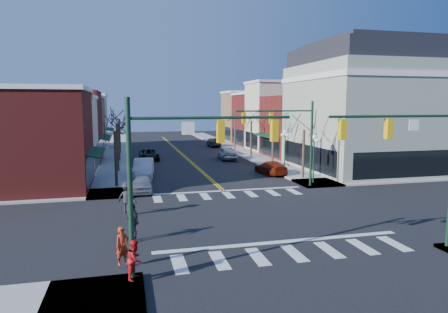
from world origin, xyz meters
TOP-DOWN VIEW (x-y plane):
  - ground at (0.00, 0.00)m, footprint 160.00×160.00m
  - sidewalk_left at (-8.75, 20.00)m, footprint 3.50×70.00m
  - sidewalk_right at (8.75, 20.00)m, footprint 3.50×70.00m
  - bldg_left_brick_a at (-15.50, 11.75)m, footprint 10.00×8.50m
  - bldg_left_stucco_a at (-15.50, 19.50)m, footprint 10.00×7.00m
  - bldg_left_brick_b at (-15.50, 27.50)m, footprint 10.00×9.00m
  - bldg_left_tan at (-15.50, 35.75)m, footprint 10.00×7.50m
  - bldg_left_stucco_b at (-15.50, 43.50)m, footprint 10.00×8.00m
  - bldg_right_brick_a at (15.50, 25.75)m, footprint 10.00×8.50m
  - bldg_right_stucco at (15.50, 33.50)m, footprint 10.00×7.00m
  - bldg_right_brick_b at (15.50, 41.00)m, footprint 10.00×8.00m
  - bldg_right_tan at (15.50, 49.00)m, footprint 10.00×8.00m
  - victorian_corner at (16.50, 14.50)m, footprint 12.25×14.25m
  - traffic_mast_near_left at (-5.55, -7.40)m, footprint 6.60×0.28m
  - traffic_mast_near_right at (5.55, -7.40)m, footprint 6.60×0.28m
  - traffic_mast_far_right at (5.55, 7.40)m, footprint 6.60×0.28m
  - lamppost_corner at (8.20, 8.50)m, footprint 0.36×0.36m
  - lamppost_midblock at (8.20, 15.00)m, footprint 0.36×0.36m
  - tree_left_a at (-8.40, 11.00)m, footprint 0.24×0.24m
  - tree_left_b at (-8.40, 19.00)m, footprint 0.24×0.24m
  - tree_left_c at (-8.40, 27.00)m, footprint 0.24×0.24m
  - tree_left_d at (-8.40, 35.00)m, footprint 0.24×0.24m
  - tree_right_a at (8.40, 11.00)m, footprint 0.24×0.24m
  - tree_right_b at (8.40, 19.00)m, footprint 0.24×0.24m
  - tree_right_c at (8.40, 27.00)m, footprint 0.24×0.24m
  - tree_right_d at (8.40, 35.00)m, footprint 0.24×0.24m
  - car_left_near at (-6.40, 9.08)m, footprint 1.96×4.32m
  - car_left_mid at (-5.97, 15.97)m, footprint 2.29×5.32m
  - car_left_far at (-4.80, 27.44)m, footprint 2.41×5.04m
  - car_right_near at (6.40, 14.15)m, footprint 2.40×4.80m
  - car_right_mid at (4.80, 25.49)m, footprint 2.31×5.01m
  - car_right_far at (6.40, 40.92)m, footprint 1.60×4.34m
  - pedestrian_red_a at (-7.79, -6.01)m, footprint 0.71×0.63m
  - pedestrian_red_b at (-7.30, -7.56)m, footprint 0.82×0.92m
  - pedestrian_dark_a at (-7.30, -2.70)m, footprint 0.88×1.16m
  - pedestrian_dark_b at (-7.56, 2.34)m, footprint 1.47×1.25m

SIDE VIEW (x-z plane):
  - ground at x=0.00m, z-range 0.00..0.00m
  - sidewalk_left at x=-8.75m, z-range 0.00..0.15m
  - sidewalk_right at x=8.75m, z-range 0.00..0.15m
  - car_right_near at x=6.40m, z-range 0.00..1.34m
  - car_left_far at x=-4.80m, z-range 0.00..1.39m
  - car_right_far at x=6.40m, z-range 0.00..1.42m
  - car_left_near at x=-6.40m, z-range 0.00..1.44m
  - car_right_mid at x=4.80m, z-range 0.00..1.66m
  - car_left_mid at x=-5.97m, z-range 0.00..1.70m
  - pedestrian_red_b at x=-7.30m, z-range 0.15..1.71m
  - pedestrian_red_a at x=-7.79m, z-range 0.15..1.79m
  - pedestrian_dark_a at x=-7.30m, z-range 0.15..1.99m
  - pedestrian_dark_b at x=-7.56m, z-range 0.15..2.12m
  - tree_left_c at x=-8.40m, z-range 0.00..4.55m
  - tree_right_a at x=8.40m, z-range 0.00..4.62m
  - tree_left_a at x=-8.40m, z-range 0.00..4.76m
  - tree_right_c at x=8.40m, z-range 0.00..4.83m
  - tree_left_d at x=-8.40m, z-range 0.00..4.90m
  - tree_right_d at x=8.40m, z-range 0.00..4.97m
  - tree_left_b at x=-8.40m, z-range 0.00..5.04m
  - tree_right_b at x=8.40m, z-range 0.00..5.18m
  - lamppost_corner at x=8.20m, z-range 0.80..5.13m
  - lamppost_midblock at x=8.20m, z-range 0.80..5.13m
  - bldg_left_stucco_a at x=-15.50m, z-range 0.00..7.50m
  - bldg_left_tan at x=-15.50m, z-range 0.00..7.80m
  - bldg_left_brick_a at x=-15.50m, z-range 0.00..8.00m
  - bldg_right_brick_a at x=15.50m, z-range 0.00..8.00m
  - bldg_left_stucco_b at x=-15.50m, z-range 0.00..8.20m
  - bldg_left_brick_b at x=-15.50m, z-range 0.00..8.50m
  - bldg_right_brick_b at x=15.50m, z-range 0.00..8.50m
  - bldg_right_tan at x=15.50m, z-range 0.00..9.00m
  - traffic_mast_near_left at x=-5.55m, z-range 1.11..8.31m
  - traffic_mast_near_right at x=5.55m, z-range 1.11..8.31m
  - traffic_mast_far_right at x=5.55m, z-range 1.11..8.31m
  - bldg_right_stucco at x=15.50m, z-range 0.00..10.00m
  - victorian_corner at x=16.50m, z-range 0.01..13.31m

